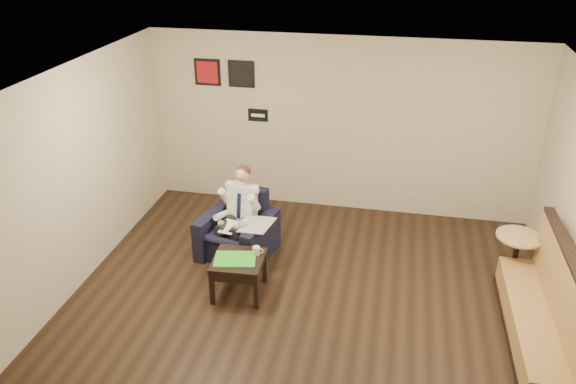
% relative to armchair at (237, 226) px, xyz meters
% --- Properties ---
extents(ground, '(6.00, 6.00, 0.00)m').
position_rel_armchair_xyz_m(ground, '(1.19, -1.27, -0.45)').
color(ground, black).
rests_on(ground, ground).
extents(wall_back, '(6.00, 0.02, 2.80)m').
position_rel_armchair_xyz_m(wall_back, '(1.19, 1.73, 0.95)').
color(wall_back, beige).
rests_on(wall_back, ground).
extents(wall_left, '(0.02, 6.00, 2.80)m').
position_rel_armchair_xyz_m(wall_left, '(-1.81, -1.27, 0.95)').
color(wall_left, beige).
rests_on(wall_left, ground).
extents(ceiling, '(6.00, 6.00, 0.02)m').
position_rel_armchair_xyz_m(ceiling, '(1.19, -1.27, 2.35)').
color(ceiling, white).
rests_on(ceiling, wall_back).
extents(seating_sign, '(0.32, 0.02, 0.20)m').
position_rel_armchair_xyz_m(seating_sign, '(-0.11, 1.71, 1.05)').
color(seating_sign, black).
rests_on(seating_sign, wall_back).
extents(art_print_left, '(0.42, 0.03, 0.42)m').
position_rel_armchair_xyz_m(art_print_left, '(-0.91, 1.71, 1.70)').
color(art_print_left, '#B01519').
rests_on(art_print_left, wall_back).
extents(art_print_right, '(0.42, 0.03, 0.42)m').
position_rel_armchair_xyz_m(art_print_right, '(-0.36, 1.71, 1.70)').
color(art_print_right, black).
rests_on(art_print_right, wall_back).
extents(armchair, '(1.10, 1.10, 0.89)m').
position_rel_armchair_xyz_m(armchair, '(0.00, 0.00, 0.00)').
color(armchair, black).
rests_on(armchair, ground).
extents(seated_man, '(0.76, 0.98, 1.22)m').
position_rel_armchair_xyz_m(seated_man, '(-0.03, -0.11, 0.16)').
color(seated_man, silver).
rests_on(seated_man, armchair).
extents(lap_papers, '(0.25, 0.32, 0.01)m').
position_rel_armchair_xyz_m(lap_papers, '(-0.05, -0.21, 0.10)').
color(lap_papers, white).
rests_on(lap_papers, seated_man).
extents(newspaper, '(0.47, 0.54, 0.01)m').
position_rel_armchair_xyz_m(newspaper, '(0.34, -0.18, 0.16)').
color(newspaper, silver).
rests_on(newspaper, armchair).
extents(side_table, '(0.66, 0.66, 0.51)m').
position_rel_armchair_xyz_m(side_table, '(0.28, -0.89, -0.19)').
color(side_table, black).
rests_on(side_table, ground).
extents(green_folder, '(0.57, 0.45, 0.01)m').
position_rel_armchair_xyz_m(green_folder, '(0.25, -0.91, 0.07)').
color(green_folder, '#3CD32A').
rests_on(green_folder, side_table).
extents(coffee_mug, '(0.10, 0.10, 0.11)m').
position_rel_armchair_xyz_m(coffee_mug, '(0.48, -0.74, 0.12)').
color(coffee_mug, white).
rests_on(coffee_mug, side_table).
extents(smartphone, '(0.17, 0.10, 0.01)m').
position_rel_armchair_xyz_m(smartphone, '(0.33, -0.70, 0.07)').
color(smartphone, black).
rests_on(smartphone, side_table).
extents(banquette, '(0.53, 2.23, 1.14)m').
position_rel_armchair_xyz_m(banquette, '(3.78, -1.08, 0.12)').
color(banquette, '#A97F41').
rests_on(banquette, ground).
extents(cafe_table, '(0.74, 0.74, 0.71)m').
position_rel_armchair_xyz_m(cafe_table, '(3.72, 0.05, -0.09)').
color(cafe_table, tan).
rests_on(cafe_table, ground).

